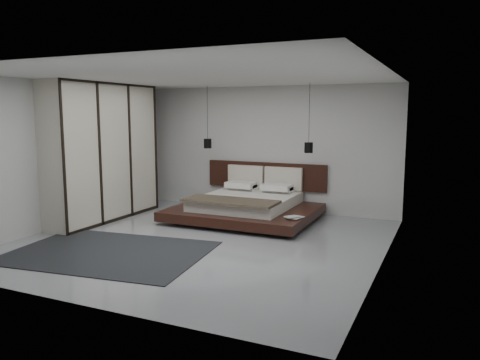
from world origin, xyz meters
The scene contains 14 objects.
floor centered at (0.00, 0.00, 0.00)m, with size 6.00×6.00×0.00m, color gray.
ceiling centered at (0.00, 0.00, 2.80)m, with size 6.00×6.00×0.00m, color white.
wall_back centered at (0.00, 3.00, 1.40)m, with size 6.00×6.00×0.00m, color beige.
wall_front centered at (0.00, -3.00, 1.40)m, with size 6.00×6.00×0.00m, color beige.
wall_left centered at (-3.00, 0.00, 1.40)m, with size 6.00×6.00×0.00m, color beige.
wall_right centered at (3.00, 0.00, 1.40)m, with size 6.00×6.00×0.00m, color beige.
lattice_screen centered at (-2.95, 2.45, 1.30)m, with size 0.05×0.90×2.60m, color black.
bed centered at (0.01, 1.90, 0.29)m, with size 2.85×2.42×1.09m.
book_lower centered at (1.18, 1.24, 0.28)m, with size 0.23×0.30×0.03m, color #99724C.
book_upper centered at (1.16, 1.21, 0.30)m, with size 0.19×0.26×0.02m, color #99724C.
pendant_left centered at (-1.17, 2.36, 1.53)m, with size 0.17×0.17×1.38m.
pendant_right centered at (1.18, 2.36, 1.50)m, with size 0.18×0.18×1.41m.
wardrobe centered at (-2.70, 0.66, 1.41)m, with size 0.67×2.87×2.82m.
rug centered at (-1.03, -1.23, 0.01)m, with size 3.05×2.18×0.01m, color black.
Camera 1 is at (3.84, -6.92, 2.19)m, focal length 35.00 mm.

